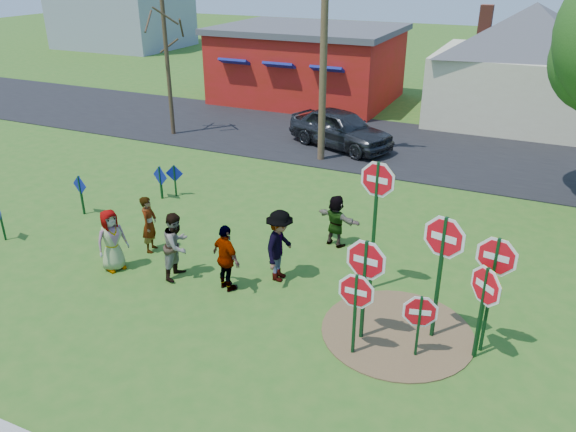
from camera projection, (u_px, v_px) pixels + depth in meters
name	position (u px, v px, depth m)	size (l,w,h in m)	color
ground	(235.00, 266.00, 14.40)	(120.00, 120.00, 0.00)	#2C611B
road	(368.00, 143.00, 23.89)	(120.00, 7.50, 0.04)	black
dirt_patch	(397.00, 332.00, 11.88)	(3.20, 3.20, 0.03)	brown
red_building	(308.00, 63.00, 30.51)	(9.40, 7.69, 3.90)	#9B1E0F
cream_house	(528.00, 59.00, 25.96)	(9.40, 9.40, 6.50)	beige
stop_sign_a	(356.00, 298.00, 10.71)	(0.99, 0.07, 1.95)	#103C1B
stop_sign_b	(377.00, 194.00, 12.44)	(1.10, 0.18, 3.34)	#103C1B
stop_sign_c	(443.00, 251.00, 10.91)	(1.13, 0.33, 2.91)	#103C1B
stop_sign_d	(495.00, 267.00, 10.54)	(1.05, 0.20, 2.68)	#103C1B
stop_sign_e	(420.00, 315.00, 10.78)	(0.91, 0.24, 1.51)	#103C1B
stop_sign_f	(485.00, 292.00, 10.52)	(0.81, 0.73, 2.18)	#103C1B
stop_sign_g	(365.00, 269.00, 11.02)	(1.14, 0.15, 2.42)	#103C1B
blue_diamond_a	(0.00, 216.00, 15.45)	(0.53, 0.32, 1.21)	#103C1B
blue_diamond_b	(81.00, 190.00, 17.03)	(0.61, 0.13, 1.26)	#103C1B
blue_diamond_c	(160.00, 179.00, 18.18)	(0.66, 0.19, 1.12)	#103C1B
blue_diamond_d	(175.00, 177.00, 18.39)	(0.57, 0.19, 1.08)	#103C1B
person_a	(112.00, 240.00, 13.97)	(0.80, 0.52, 1.63)	#3A4183
person_b	(149.00, 224.00, 14.88)	(0.57, 0.37, 1.57)	#2D765E
person_c	(177.00, 245.00, 13.63)	(0.83, 0.65, 1.71)	brown
person_d	(280.00, 246.00, 13.48)	(1.18, 0.68, 1.83)	#303036
person_e	(226.00, 258.00, 13.08)	(0.98, 0.41, 1.67)	#452856
person_f	(336.00, 221.00, 15.19)	(1.36, 0.43, 1.46)	#224F35
suv	(341.00, 129.00, 23.02)	(1.85, 4.59, 1.56)	#313036
utility_pole	(324.00, 39.00, 20.06)	(2.09, 0.56, 8.65)	#4C3823
bare_tree_west	(166.00, 43.00, 23.46)	(1.80, 1.80, 6.13)	#382819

